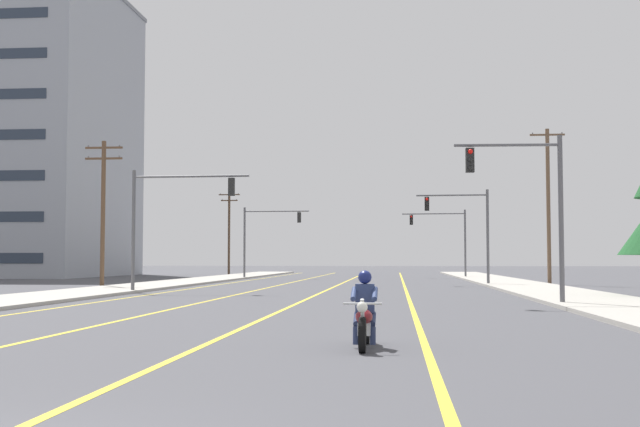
{
  "coord_description": "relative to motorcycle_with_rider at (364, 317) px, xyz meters",
  "views": [
    {
      "loc": [
        3.62,
        -6.04,
        1.67
      ],
      "look_at": [
        1.21,
        19.77,
        3.15
      ],
      "focal_mm": 45.33,
      "sensor_mm": 36.0,
      "label": 1
    }
  ],
  "objects": [
    {
      "name": "sidewalk_kerb_left",
      "position": [
        -14.35,
        30.68,
        -0.52
      ],
      "size": [
        4.4,
        110.0,
        0.14
      ],
      "primitive_type": "cube",
      "color": "#ADA89E",
      "rests_on": "ground"
    },
    {
      "name": "lane_stripe_right",
      "position": [
        1.16,
        35.68,
        -0.58
      ],
      "size": [
        0.16,
        100.0,
        0.01
      ],
      "primitive_type": "cube",
      "color": "yellow",
      "rests_on": "ground"
    },
    {
      "name": "utility_pole_left_far",
      "position": [
        -17.8,
        72.91,
        4.42
      ],
      "size": [
        2.39,
        0.26,
        9.28
      ],
      "color": "#4C3828",
      "rests_on": "ground"
    },
    {
      "name": "lane_stripe_left",
      "position": [
        -6.91,
        35.68,
        -0.58
      ],
      "size": [
        0.16,
        100.0,
        0.01
      ],
      "primitive_type": "cube",
      "color": "yellow",
      "rests_on": "ground"
    },
    {
      "name": "utility_pole_right_far",
      "position": [
        10.85,
        39.85,
        4.88
      ],
      "size": [
        2.31,
        0.26,
        10.47
      ],
      "color": "brown",
      "rests_on": "ground"
    },
    {
      "name": "motorcycle_with_rider",
      "position": [
        0.0,
        0.0,
        0.0
      ],
      "size": [
        0.7,
        2.19,
        1.46
      ],
      "color": "black",
      "rests_on": "ground"
    },
    {
      "name": "utility_pole_left_near",
      "position": [
        -16.79,
        31.31,
        4.18
      ],
      "size": [
        2.28,
        0.26,
        8.77
      ],
      "color": "brown",
      "rests_on": "ground"
    },
    {
      "name": "traffic_signal_mid_right",
      "position": [
        5.23,
        37.55,
        3.5
      ],
      "size": [
        4.66,
        0.38,
        6.2
      ],
      "color": "#56565B",
      "rests_on": "ground"
    },
    {
      "name": "traffic_signal_mid_left",
      "position": [
        -10.8,
        53.9,
        3.56
      ],
      "size": [
        5.75,
        0.37,
        6.2
      ],
      "color": "#56565B",
      "rests_on": "ground"
    },
    {
      "name": "sidewalk_kerb_right",
      "position": [
        8.29,
        30.68,
        -0.52
      ],
      "size": [
        4.4,
        110.0,
        0.14
      ],
      "primitive_type": "cube",
      "color": "#ADA89E",
      "rests_on": "ground"
    },
    {
      "name": "traffic_signal_near_left",
      "position": [
        -10.85,
        24.38,
        3.58
      ],
      "size": [
        6.04,
        0.37,
        6.2
      ],
      "color": "#56565B",
      "rests_on": "ground"
    },
    {
      "name": "lane_stripe_far_left",
      "position": [
        -11.02,
        35.68,
        -0.58
      ],
      "size": [
        0.16,
        100.0,
        0.01
      ],
      "primitive_type": "cube",
      "color": "yellow",
      "rests_on": "ground"
    },
    {
      "name": "lane_stripe_center",
      "position": [
        -3.13,
        35.68,
        -0.58
      ],
      "size": [
        0.16,
        100.0,
        0.01
      ],
      "primitive_type": "cube",
      "color": "yellow",
      "rests_on": "ground"
    },
    {
      "name": "traffic_signal_near_right",
      "position": [
        5.5,
        14.47,
        3.45
      ],
      "size": [
        3.92,
        0.47,
        6.2
      ],
      "color": "#56565B",
      "rests_on": "ground"
    },
    {
      "name": "traffic_signal_far_right",
      "position": [
        5.24,
        58.96,
        3.57
      ],
      "size": [
        5.8,
        0.48,
        6.2
      ],
      "color": "#56565B",
      "rests_on": "ground"
    }
  ]
}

